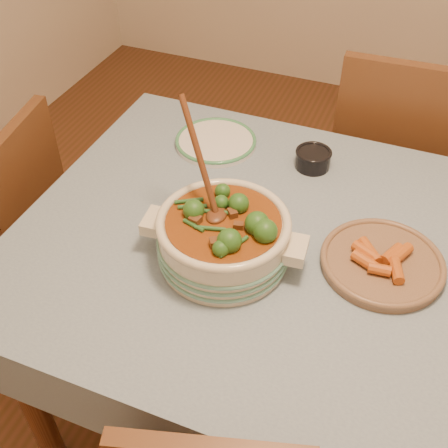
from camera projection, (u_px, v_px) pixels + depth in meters
name	position (u px, v px, depth m)	size (l,w,h in m)	color
floor	(313.00, 416.00, 1.88)	(4.50, 4.50, 0.00)	#4E2E16
dining_table	(341.00, 285.00, 1.43)	(1.68, 1.08, 0.76)	brown
stew_casserole	(223.00, 235.00, 1.32)	(0.40, 0.34, 0.38)	beige
white_plate	(216.00, 141.00, 1.73)	(0.32, 0.32, 0.02)	silver
condiment_bowl	(313.00, 158.00, 1.63)	(0.11, 0.11, 0.06)	black
fried_plate	(383.00, 261.00, 1.34)	(0.37, 0.37, 0.05)	#89674C
chair_far	(395.00, 155.00, 2.06)	(0.46, 0.46, 0.96)	brown
chair_left	(10.00, 218.00, 1.90)	(0.46, 0.46, 0.85)	brown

